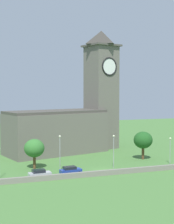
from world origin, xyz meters
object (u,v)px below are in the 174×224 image
object	(u,v)px
church	(73,116)
tree_riverside_east	(34,148)
streetlamp_central	(114,146)
tree_by_tower	(143,140)
car_blue	(70,170)
car_silver	(39,174)
streetlamp_west_mid	(60,148)
streetlamp_east_mid	(170,146)

from	to	relation	value
church	tree_riverside_east	distance (m)	24.02
streetlamp_central	tree_riverside_east	bearing A→B (deg)	160.82
tree_by_tower	tree_riverside_east	size ratio (longest dim) A/B	1.06
car_blue	streetlamp_central	xyz separation A→B (m)	(10.47, 1.89, 4.07)
tree_by_tower	car_silver	bearing A→B (deg)	-161.28
streetlamp_west_mid	church	bearing A→B (deg)	66.54
streetlamp_west_mid	streetlamp_east_mid	bearing A→B (deg)	-2.38
church	tree_riverside_east	size ratio (longest dim) A/B	5.37
church	tree_riverside_east	xyz separation A→B (m)	(-14.54, -18.27, -5.62)
car_blue	streetlamp_west_mid	world-z (taller)	streetlamp_west_mid
tree_riverside_east	church	bearing A→B (deg)	51.48
streetlamp_central	tree_riverside_east	size ratio (longest dim) A/B	1.13
car_silver	streetlamp_central	bearing A→B (deg)	8.77
car_silver	tree_riverside_east	distance (m)	9.12
car_silver	streetlamp_east_mid	xyz separation A→B (m)	(31.25, 2.35, 3.39)
church	streetlamp_east_mid	size ratio (longest dim) A/B	5.61
streetlamp_east_mid	car_blue	bearing A→B (deg)	-176.28
car_blue	streetlamp_west_mid	distance (m)	5.26
tree_by_tower	tree_riverside_east	bearing A→B (deg)	-177.56
streetlamp_west_mid	tree_by_tower	xyz separation A→B (m)	(23.01, 6.09, -0.31)
car_silver	streetlamp_west_mid	size ratio (longest dim) A/B	0.58
streetlamp_east_mid	car_silver	bearing A→B (deg)	-175.71
car_blue	church	bearing A→B (deg)	71.68
streetlamp_west_mid	tree_by_tower	bearing A→B (deg)	14.81
church	streetlamp_west_mid	world-z (taller)	church
streetlamp_east_mid	church	bearing A→B (deg)	123.56
streetlamp_central	streetlamp_west_mid	bearing A→B (deg)	176.15
car_blue	tree_riverside_east	size ratio (longest dim) A/B	0.70
streetlamp_west_mid	tree_riverside_east	world-z (taller)	streetlamp_west_mid
streetlamp_central	streetlamp_east_mid	size ratio (longest dim) A/B	1.18
streetlamp_west_mid	tree_by_tower	world-z (taller)	streetlamp_west_mid
streetlamp_central	tree_riverside_east	distance (m)	17.41
tree_by_tower	streetlamp_west_mid	bearing A→B (deg)	-165.19
church	car_blue	bearing A→B (deg)	-108.32
car_silver	streetlamp_east_mid	bearing A→B (deg)	4.29
tree_by_tower	streetlamp_east_mid	bearing A→B (deg)	-66.29
car_blue	tree_by_tower	distance (m)	23.58
church	streetlamp_central	distance (m)	24.62
car_silver	streetlamp_central	distance (m)	17.72
car_blue	tree_riverside_east	xyz separation A→B (m)	(-5.98, 7.60, 3.65)
streetlamp_west_mid	tree_riverside_east	distance (m)	6.68
streetlamp_central	church	bearing A→B (deg)	94.52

